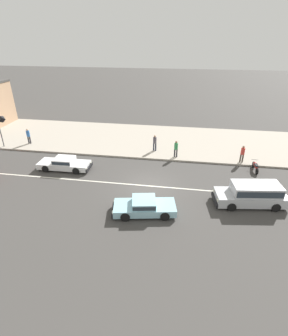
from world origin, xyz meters
TOP-DOWN VIEW (x-y plane):
  - ground_plane at (0.00, 0.00)m, footprint 160.00×160.00m
  - lane_centre_stripe at (0.00, 0.00)m, footprint 50.40×0.14m
  - kerb_strip at (0.00, 9.78)m, footprint 68.00×10.00m
  - sedan_white_0 at (-7.64, 1.72)m, footprint 4.56×1.82m
  - sedan_pale_blue_2 at (0.23, -3.48)m, footprint 4.39×2.41m
  - minivan_silver_3 at (7.42, -1.27)m, footprint 5.03×2.38m
  - motorcycle_0 at (8.77, 4.01)m, footprint 0.56×1.83m
  - arrow_signboard at (-15.46, 5.28)m, footprint 1.58×0.66m
  - pedestrian_near_clock at (1.83, 5.49)m, footprint 0.34×0.34m
  - pedestrian_mid_kerb at (-13.78, 6.51)m, footprint 0.34×0.34m
  - pedestrian_by_shop at (7.80, 5.28)m, footprint 0.34×0.34m
  - pedestrian_far_end at (-0.33, 6.69)m, footprint 0.34×0.34m

SIDE VIEW (x-z plane):
  - ground_plane at x=0.00m, z-range 0.00..0.00m
  - lane_centre_stripe at x=0.00m, z-range 0.00..0.01m
  - kerb_strip at x=0.00m, z-range 0.00..0.15m
  - motorcycle_0 at x=8.77m, z-range 0.02..0.82m
  - sedan_pale_blue_2 at x=0.23m, z-range 0.00..1.07m
  - sedan_white_0 at x=-7.64m, z-range 0.00..1.07m
  - minivan_silver_3 at x=7.42m, z-range 0.06..1.63m
  - pedestrian_by_shop at x=7.80m, z-range 0.28..1.88m
  - pedestrian_near_clock at x=1.83m, z-range 0.28..1.90m
  - pedestrian_mid_kerb at x=-13.78m, z-range 0.28..1.91m
  - pedestrian_far_end at x=-0.33m, z-range 0.28..1.91m
  - arrow_signboard at x=-15.46m, z-range 1.27..4.55m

